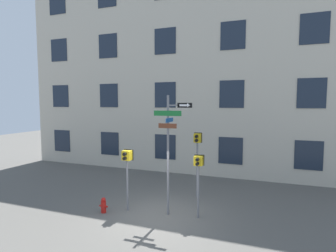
{
  "coord_description": "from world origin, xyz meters",
  "views": [
    {
      "loc": [
        3.61,
        -8.92,
        4.32
      ],
      "look_at": [
        0.29,
        0.39,
        3.47
      ],
      "focal_mm": 28.0,
      "sensor_mm": 36.0,
      "label": 1
    }
  ],
  "objects_px": {
    "pedestrian_signal_right": "(198,169)",
    "fire_hydrant": "(104,205)",
    "street_sign_pole": "(170,144)",
    "pedestrian_signal_left": "(127,163)",
    "pedestrian_signal_across": "(197,147)"
  },
  "relations": [
    {
      "from": "pedestrian_signal_right",
      "to": "fire_hydrant",
      "type": "distance_m",
      "value": 4.04
    },
    {
      "from": "street_sign_pole",
      "to": "pedestrian_signal_left",
      "type": "distance_m",
      "value": 1.93
    },
    {
      "from": "pedestrian_signal_left",
      "to": "street_sign_pole",
      "type": "bearing_deg",
      "value": 6.36
    },
    {
      "from": "pedestrian_signal_right",
      "to": "fire_hydrant",
      "type": "relative_size",
      "value": 3.91
    },
    {
      "from": "street_sign_pole",
      "to": "fire_hydrant",
      "type": "bearing_deg",
      "value": -164.73
    },
    {
      "from": "fire_hydrant",
      "to": "pedestrian_signal_right",
      "type": "bearing_deg",
      "value": 12.41
    },
    {
      "from": "pedestrian_signal_right",
      "to": "fire_hydrant",
      "type": "height_order",
      "value": "pedestrian_signal_right"
    },
    {
      "from": "pedestrian_signal_left",
      "to": "pedestrian_signal_across",
      "type": "height_order",
      "value": "pedestrian_signal_across"
    },
    {
      "from": "street_sign_pole",
      "to": "pedestrian_signal_right",
      "type": "xyz_separation_m",
      "value": [
        1.1,
        0.11,
        -0.91
      ]
    },
    {
      "from": "pedestrian_signal_left",
      "to": "fire_hydrant",
      "type": "xyz_separation_m",
      "value": [
        -0.8,
        -0.5,
        -1.68
      ]
    },
    {
      "from": "street_sign_pole",
      "to": "fire_hydrant",
      "type": "distance_m",
      "value": 3.62
    },
    {
      "from": "pedestrian_signal_across",
      "to": "fire_hydrant",
      "type": "xyz_separation_m",
      "value": [
        -3.08,
        -2.95,
        -2.04
      ]
    },
    {
      "from": "pedestrian_signal_across",
      "to": "fire_hydrant",
      "type": "height_order",
      "value": "pedestrian_signal_across"
    },
    {
      "from": "fire_hydrant",
      "to": "pedestrian_signal_left",
      "type": "bearing_deg",
      "value": 31.89
    },
    {
      "from": "pedestrian_signal_across",
      "to": "fire_hydrant",
      "type": "distance_m",
      "value": 4.73
    }
  ]
}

